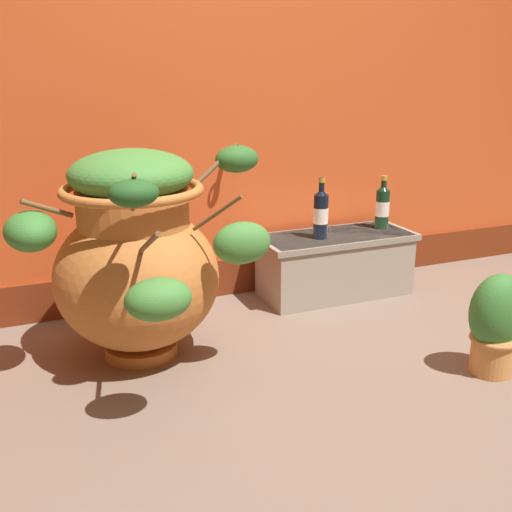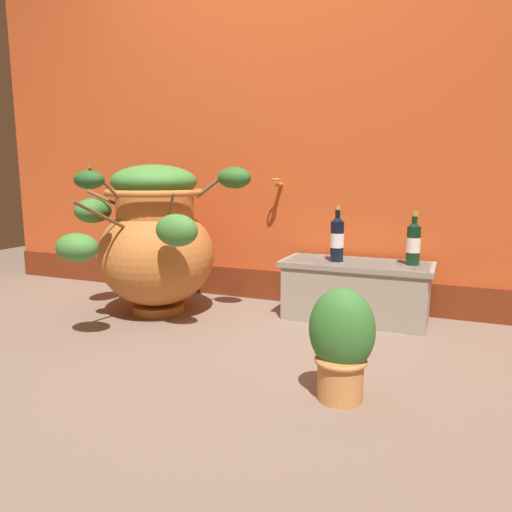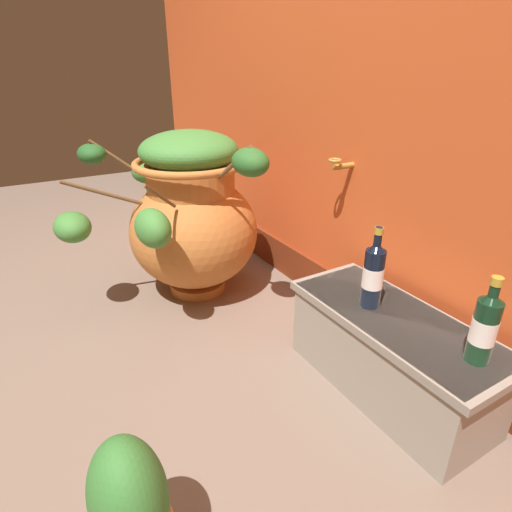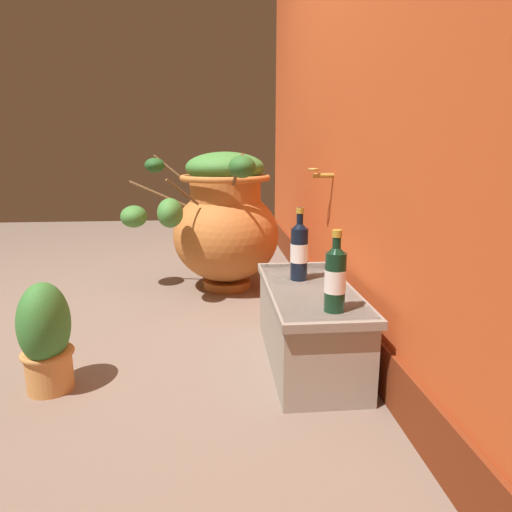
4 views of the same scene
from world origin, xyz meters
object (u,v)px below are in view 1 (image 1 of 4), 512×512
at_px(wine_bottle_left, 321,212).
at_px(potted_shrub, 496,323).
at_px(terracotta_urn, 137,256).
at_px(wine_bottle_middle, 383,205).

distance_m(wine_bottle_left, potted_shrub, 1.01).
relative_size(terracotta_urn, wine_bottle_middle, 3.67).
bearing_deg(wine_bottle_left, terracotta_urn, -163.25).
distance_m(wine_bottle_middle, potted_shrub, 1.04).
distance_m(terracotta_urn, wine_bottle_left, 1.01).
xyz_separation_m(terracotta_urn, wine_bottle_middle, (1.36, 0.34, 0.01)).
bearing_deg(potted_shrub, wine_bottle_left, 104.40).
distance_m(terracotta_urn, potted_shrub, 1.40).
bearing_deg(terracotta_urn, wine_bottle_left, 16.75).
height_order(terracotta_urn, wine_bottle_left, terracotta_urn).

